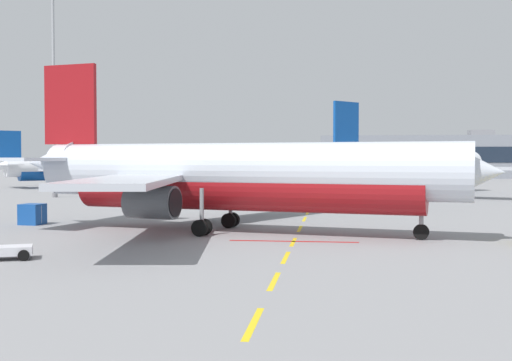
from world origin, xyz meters
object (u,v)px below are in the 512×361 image
Objects in this scene: airliner_far_right at (73,169)px; uld_cargo_container at (32,214)px; airliner_far_center at (410,166)px; ground_power_truck at (384,193)px; apron_light_mast_near at (53,68)px; airliner_foreground at (236,175)px.

uld_cargo_container is (23.31, -61.95, -2.35)m from airliner_far_right.
airliner_far_center reaches higher than uld_cargo_container.
ground_power_truck is 46.42m from apron_light_mast_near.
airliner_foreground is 4.79× the size of ground_power_truck.
apron_light_mast_near is (10.18, -29.41, 13.68)m from airliner_far_right.
uld_cargo_container is at bearing 169.20° from airliner_foreground.
airliner_far_center reaches higher than airliner_far_right.
airliner_far_center is 50.27m from apron_light_mast_near.
airliner_foreground is 1.26× the size of apron_light_mast_near.
apron_light_mast_near reaches higher than uld_cargo_container.
airliner_far_right is at bearing 139.39° from ground_power_truck.
airliner_far_right is 33.99m from apron_light_mast_near.
apron_light_mast_near reaches higher than airliner_far_center.
ground_power_truck is at bearing -101.74° from airliner_far_center.
apron_light_mast_near is at bearing -165.13° from airliner_far_center.
airliner_foreground is 19.33× the size of uld_cargo_container.
airliner_far_center is 1.10× the size of apron_light_mast_near.
apron_light_mast_near is (-46.98, -12.47, 12.85)m from airliner_far_center.
airliner_far_center is 59.62m from airliner_far_right.
airliner_far_center is 4.17× the size of ground_power_truck.
apron_light_mast_near is (-13.13, 32.54, 16.03)m from uld_cargo_container.
airliner_far_right is at bearing 110.62° from uld_cargo_container.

